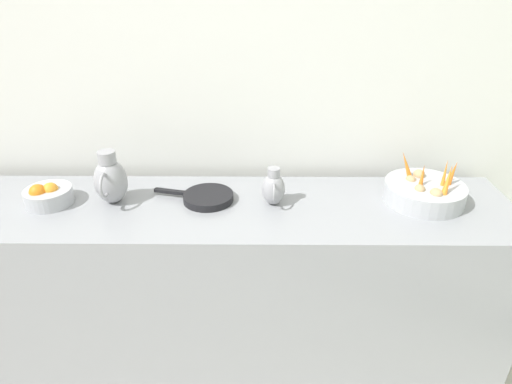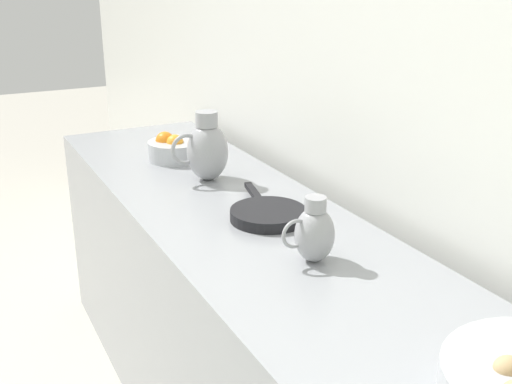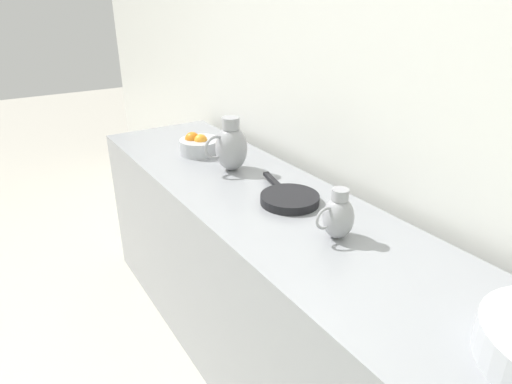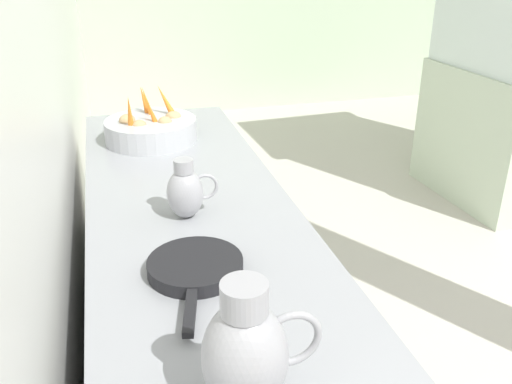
{
  "view_description": "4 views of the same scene",
  "coord_description": "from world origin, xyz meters",
  "px_view_note": "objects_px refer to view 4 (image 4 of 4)",
  "views": [
    {
      "loc": [
        0.22,
        0.2,
        1.85
      ],
      "look_at": [
        -1.47,
        0.19,
        0.97
      ],
      "focal_mm": 30.43,
      "sensor_mm": 36.0,
      "label": 1
    },
    {
      "loc": [
        -0.72,
        1.54,
        1.61
      ],
      "look_at": [
        -1.47,
        0.08,
        1.02
      ],
      "focal_mm": 44.18,
      "sensor_mm": 36.0,
      "label": 2
    },
    {
      "loc": [
        -0.6,
        1.23,
        1.64
      ],
      "look_at": [
        -1.44,
        -0.07,
        0.94
      ],
      "focal_mm": 31.02,
      "sensor_mm": 36.0,
      "label": 3
    },
    {
      "loc": [
        -1.74,
        -1.19,
        1.62
      ],
      "look_at": [
        -1.41,
        -0.0,
        1.05
      ],
      "focal_mm": 38.76,
      "sensor_mm": 36.0,
      "label": 4
    }
  ],
  "objects_px": {
    "metal_pitcher_short": "(186,191)",
    "skillet_on_counter": "(195,267)",
    "vegetable_colander": "(151,129)",
    "metal_pitcher_tall": "(247,353)"
  },
  "relations": [
    {
      "from": "metal_pitcher_short",
      "to": "skillet_on_counter",
      "type": "bearing_deg",
      "value": -95.28
    },
    {
      "from": "metal_pitcher_tall",
      "to": "metal_pitcher_short",
      "type": "xyz_separation_m",
      "value": [
        0.01,
        0.75,
        -0.03
      ]
    },
    {
      "from": "vegetable_colander",
      "to": "metal_pitcher_tall",
      "type": "distance_m",
      "value": 1.46
    },
    {
      "from": "vegetable_colander",
      "to": "metal_pitcher_short",
      "type": "relative_size",
      "value": 2.03
    },
    {
      "from": "metal_pitcher_tall",
      "to": "skillet_on_counter",
      "type": "bearing_deg",
      "value": 92.16
    },
    {
      "from": "vegetable_colander",
      "to": "skillet_on_counter",
      "type": "height_order",
      "value": "vegetable_colander"
    },
    {
      "from": "metal_pitcher_short",
      "to": "metal_pitcher_tall",
      "type": "bearing_deg",
      "value": -90.93
    },
    {
      "from": "vegetable_colander",
      "to": "metal_pitcher_tall",
      "type": "bearing_deg",
      "value": -89.23
    },
    {
      "from": "metal_pitcher_short",
      "to": "skillet_on_counter",
      "type": "xyz_separation_m",
      "value": [
        -0.03,
        -0.31,
        -0.06
      ]
    },
    {
      "from": "vegetable_colander",
      "to": "metal_pitcher_tall",
      "type": "relative_size",
      "value": 1.45
    }
  ]
}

